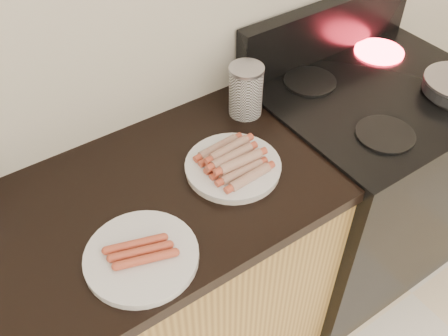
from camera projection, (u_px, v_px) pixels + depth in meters
wall_back at (109, 5)px, 1.28m from camera, size 4.00×0.04×2.60m
stove at (356, 184)px, 2.00m from camera, size 0.76×0.65×0.91m
stove_panel at (327, 29)px, 1.78m from camera, size 0.76×0.06×0.20m
burner_near_left at (385, 134)px, 1.51m from camera, size 0.18×0.18×0.01m
burner_far_left at (310, 81)px, 1.71m from camera, size 0.18×0.18×0.01m
burner_far_right at (379, 51)px, 1.85m from camera, size 0.18×0.18×0.01m
main_plate at (233, 168)px, 1.41m from camera, size 0.33×0.33×0.02m
side_plate at (142, 257)px, 1.19m from camera, size 0.36×0.36×0.02m
hotdog_pile at (233, 160)px, 1.39m from camera, size 0.13×0.18×0.05m
plain_sausages at (141, 251)px, 1.18m from camera, size 0.14×0.12×0.02m
canister at (246, 90)px, 1.55m from camera, size 0.11×0.11×0.17m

